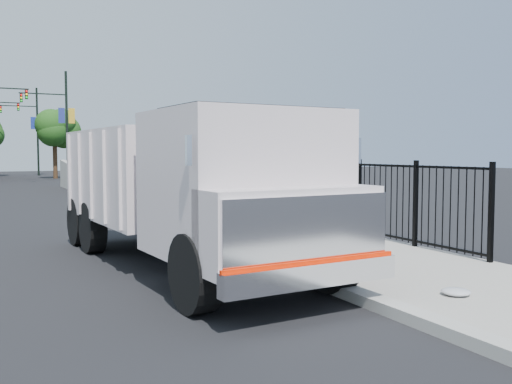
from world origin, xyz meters
name	(u,v)px	position (x,y,z in m)	size (l,w,h in m)	color
ground	(268,266)	(0.00, 0.00, 0.00)	(120.00, 120.00, 0.00)	black
sidewalk	(422,274)	(1.93, -2.00, 0.06)	(3.55, 12.00, 0.12)	#9E998E
curb	(327,284)	(0.00, -2.00, 0.08)	(0.30, 12.00, 0.16)	#ADAAA3
ramp	(148,199)	(2.12, 16.00, 0.00)	(3.95, 24.00, 1.70)	#9E998E
iron_fence	(209,183)	(3.55, 12.00, 0.90)	(0.10, 28.00, 1.80)	black
truck	(188,183)	(-1.39, 0.54, 1.58)	(3.20, 8.37, 2.81)	black
worker	(334,218)	(0.40, -1.58, 1.06)	(0.68, 0.45, 1.88)	maroon
debris	(456,292)	(1.17, -3.52, 0.17)	(0.41, 0.41, 0.10)	silver
light_pole_1	(62,122)	(0.87, 34.11, 4.36)	(3.78, 0.22, 8.00)	black
light_pole_3	(34,128)	(0.00, 46.49, 4.36)	(3.78, 0.22, 8.00)	black
tree_1	(54,130)	(0.95, 39.51, 3.94)	(2.54, 2.54, 5.27)	#382314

